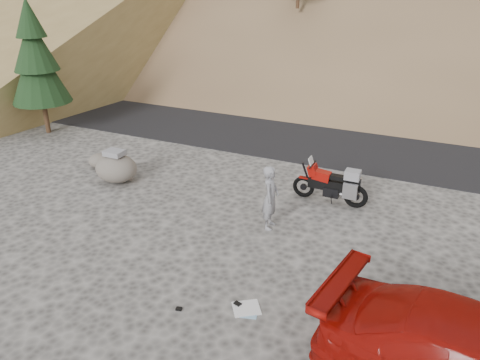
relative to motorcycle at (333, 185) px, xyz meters
name	(u,v)px	position (x,y,z in m)	size (l,w,h in m)	color
ground	(263,254)	(-0.78, -3.21, -0.54)	(140.00, 140.00, 0.00)	#44423F
road	(350,136)	(-0.78, 5.79, -0.54)	(120.00, 7.00, 0.05)	black
conifer_verge	(36,58)	(-11.78, 1.29, 2.35)	(2.20, 2.20, 5.04)	#392714
motorcycle	(333,185)	(0.00, 0.00, 0.00)	(2.13, 0.61, 1.27)	black
man	(270,227)	(-1.10, -1.97, -0.54)	(0.60, 0.40, 1.65)	gray
boulder	(116,168)	(-6.35, -1.33, -0.09)	(1.51, 1.36, 1.03)	#5F5A51
small_rock	(100,161)	(-7.53, -0.68, -0.31)	(0.79, 0.72, 0.46)	#5F5A51
gear_white_cloth	(246,308)	(-0.38, -5.07, -0.53)	(0.52, 0.46, 0.02)	white
gear_blue_mat	(363,305)	(1.65, -4.12, -0.46)	(0.16, 0.16, 0.40)	#184193
gear_bottle	(342,302)	(1.28, -4.24, -0.44)	(0.07, 0.07, 0.20)	#184193
gear_glove_a	(237,304)	(-0.58, -5.04, -0.52)	(0.14, 0.10, 0.04)	black
gear_glove_b	(179,309)	(-1.54, -5.63, -0.52)	(0.11, 0.09, 0.04)	black
gear_blue_cloth	(249,314)	(-0.27, -5.20, -0.53)	(0.33, 0.24, 0.01)	#8CBAD9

